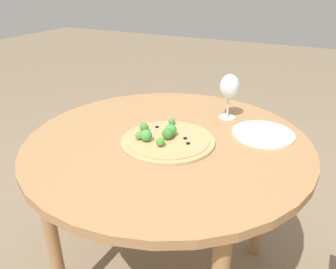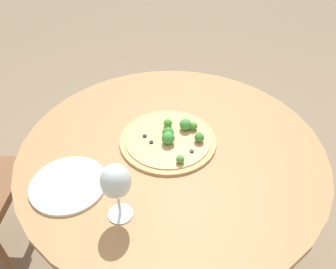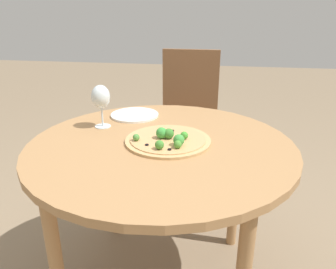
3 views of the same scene
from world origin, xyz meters
The scene contains 5 objects.
dining_table centered at (0.00, 0.00, 0.63)m, with size 1.04×1.04×0.70m.
chair centered at (0.92, -0.02, 0.49)m, with size 0.41×0.41×0.93m.
pizza centered at (0.01, -0.03, 0.71)m, with size 0.34×0.34×0.06m.
wine_glass centered at (0.14, 0.28, 0.83)m, with size 0.08×0.08×0.19m.
plate_near centered at (0.31, 0.18, 0.71)m, with size 0.23×0.23×0.01m.
Camera 3 is at (-1.16, -0.21, 1.20)m, focal length 35.00 mm.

